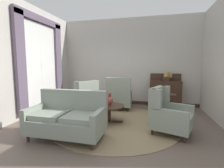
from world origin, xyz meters
TOP-DOWN VIEW (x-y plane):
  - ground at (0.00, 0.00)m, footprint 7.38×7.38m
  - wall_back at (0.00, 2.60)m, footprint 5.43×0.08m
  - wall_left at (-2.64, 0.78)m, footprint 0.08×3.65m
  - baseboard_back at (0.00, 2.55)m, footprint 5.27×0.03m
  - area_rug at (0.00, 0.30)m, footprint 3.30×3.30m
  - window_with_curtains at (-2.54, 0.80)m, footprint 0.12×2.13m
  - coffee_table at (-0.16, 0.28)m, footprint 0.81×0.81m
  - porcelain_vase at (-0.15, 0.27)m, footprint 0.19×0.19m
  - settee at (-0.77, -0.80)m, footprint 1.55×0.80m
  - armchair_foreground_right at (1.29, -0.05)m, footprint 1.02×0.98m
  - armchair_beside_settee at (-0.17, 1.65)m, footprint 0.88×0.96m
  - armchair_far_left at (-1.20, 0.96)m, footprint 1.06×1.06m
  - side_table at (1.31, 0.76)m, footprint 0.47×0.47m
  - sideboard at (1.38, 2.31)m, footprint 1.08×0.35m
  - gramophone at (1.43, 2.23)m, footprint 0.34×0.41m

SIDE VIEW (x-z plane):
  - ground at x=0.00m, z-range 0.00..0.00m
  - area_rug at x=0.00m, z-range 0.00..0.01m
  - baseboard_back at x=0.00m, z-range 0.00..0.12m
  - coffee_table at x=-0.16m, z-range 0.14..0.61m
  - settee at x=-0.77m, z-range -0.08..0.90m
  - armchair_foreground_right at x=1.29m, z-range -0.08..0.95m
  - armchair_far_left at x=-1.20m, z-range -0.07..0.96m
  - side_table at x=1.31m, z-range 0.07..0.82m
  - armchair_beside_settee at x=-0.17m, z-range -0.11..1.01m
  - sideboard at x=1.38m, z-range -0.06..1.16m
  - porcelain_vase at x=-0.15m, z-range 0.45..0.78m
  - gramophone at x=1.43m, z-range 0.95..1.42m
  - wall_back at x=0.00m, z-range 0.00..3.30m
  - wall_left at x=-2.64m, z-range 0.00..3.30m
  - window_with_curtains at x=-2.54m, z-range 0.26..3.12m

